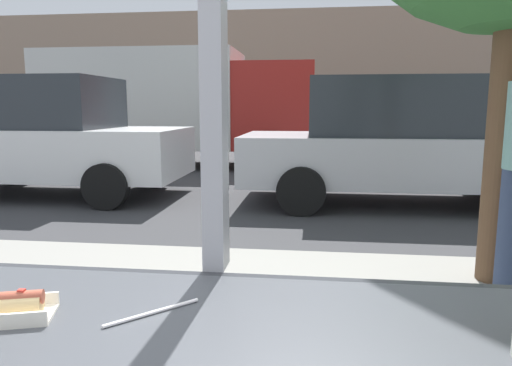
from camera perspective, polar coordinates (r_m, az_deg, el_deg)
name	(u,v)px	position (r m, az deg, el deg)	size (l,w,h in m)	color
ground_plane	(302,180)	(9.10, 5.53, 0.30)	(60.00, 60.00, 0.00)	#38383A
sidewalk_strip	(272,333)	(2.91, 1.89, -17.67)	(16.00, 2.80, 0.15)	gray
building_facade_far	(310,78)	(19.03, 6.51, 12.46)	(28.00, 1.20, 5.03)	gray
loose_straw	(153,313)	(0.92, -12.34, -15.02)	(0.01, 0.01, 0.19)	white
parked_car_white	(48,138)	(8.11, -23.83, 5.02)	(4.17, 1.99, 1.84)	silver
parked_car_silver	(400,142)	(7.08, 16.96, 4.75)	(4.58, 2.06, 1.79)	#BCBCC1
box_truck	(176,103)	(11.46, -9.57, 9.51)	(6.29, 2.44, 2.67)	beige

